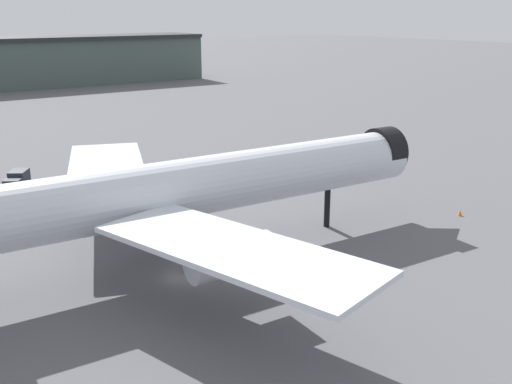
{
  "coord_description": "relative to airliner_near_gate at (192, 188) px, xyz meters",
  "views": [
    {
      "loc": [
        -29.01,
        -48.32,
        25.79
      ],
      "look_at": [
        11.1,
        2.55,
        6.14
      ],
      "focal_mm": 42.21,
      "sensor_mm": 36.0,
      "label": 1
    }
  ],
  "objects": [
    {
      "name": "ground",
      "position": [
        -3.19,
        -3.38,
        -7.85
      ],
      "size": [
        900.0,
        900.0,
        0.0
      ],
      "primitive_type": "plane",
      "color": "#56565B"
    },
    {
      "name": "airliner_near_gate",
      "position": [
        0.0,
        0.0,
        0.0
      ],
      "size": [
        63.71,
        57.82,
        17.82
      ],
      "rotation": [
        0.0,
        0.0,
        -0.1
      ],
      "color": "silver",
      "rests_on": "ground"
    },
    {
      "name": "service_truck_front",
      "position": [
        -7.07,
        37.07,
        -6.26
      ],
      "size": [
        5.12,
        5.79,
        3.0
      ],
      "rotation": [
        0.0,
        0.0,
        4.08
      ],
      "color": "black",
      "rests_on": "ground"
    },
    {
      "name": "traffic_cone_wingtip",
      "position": [
        34.83,
        -9.82,
        -7.48
      ],
      "size": [
        0.59,
        0.59,
        0.74
      ],
      "primitive_type": "cone",
      "color": "#F2600C",
      "rests_on": "ground"
    }
  ]
}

